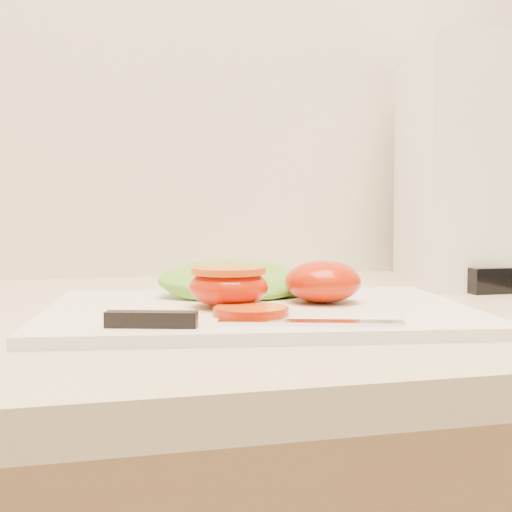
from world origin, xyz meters
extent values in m
cube|color=beige|center=(0.00, 1.68, 0.92)|extent=(3.92, 0.65, 0.03)
cube|color=silver|center=(-0.19, 1.60, 0.94)|extent=(0.42, 0.33, 0.01)
ellipsoid|color=red|center=(-0.12, 1.61, 0.96)|extent=(0.07, 0.07, 0.04)
ellipsoid|color=red|center=(-0.22, 1.60, 0.96)|extent=(0.07, 0.07, 0.04)
cylinder|color=#B9340D|center=(-0.22, 1.60, 0.97)|extent=(0.07, 0.07, 0.01)
cylinder|color=#E15A0F|center=(-0.21, 1.55, 0.94)|extent=(0.06, 0.06, 0.01)
ellipsoid|color=#63B730|center=(-0.19, 1.68, 0.95)|extent=(0.16, 0.11, 0.03)
ellipsoid|color=#63B730|center=(-0.15, 1.68, 0.95)|extent=(0.10, 0.08, 0.02)
cube|color=silver|center=(-0.18, 1.49, 0.94)|extent=(0.14, 0.06, 0.00)
cube|color=black|center=(-0.30, 1.51, 0.95)|extent=(0.07, 0.04, 0.01)
cube|color=white|center=(0.18, 1.82, 1.08)|extent=(0.26, 0.29, 0.30)
camera|label=1|loc=(-0.36, 0.98, 1.03)|focal=50.00mm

